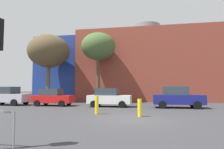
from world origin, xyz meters
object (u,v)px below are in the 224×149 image
object	(u,v)px
bare_tree_0	(98,47)
parked_car_3	(177,97)
bollard_yellow_0	(140,108)
bare_tree_1	(49,51)
parked_car_2	(109,97)
parked_car_0	(8,96)
parked_car_1	(53,97)
bollard_yellow_1	(97,105)

from	to	relation	value
bare_tree_0	parked_car_3	bearing A→B (deg)	-31.81
bollard_yellow_0	bare_tree_1	bearing A→B (deg)	136.83
parked_car_2	bare_tree_0	bearing A→B (deg)	114.53
parked_car_0	bollard_yellow_0	world-z (taller)	parked_car_0
parked_car_1	bare_tree_0	world-z (taller)	bare_tree_0
parked_car_2	parked_car_3	xyz separation A→B (m)	(6.00, 0.00, 0.07)
parked_car_3	bollard_yellow_0	world-z (taller)	parked_car_3
parked_car_3	bare_tree_1	size ratio (longest dim) A/B	0.51
parked_car_0	parked_car_2	xyz separation A→B (m)	(10.43, -0.00, -0.07)
parked_car_0	parked_car_1	bearing A→B (deg)	-0.00
parked_car_3	bare_tree_0	size ratio (longest dim) A/B	0.50
bare_tree_0	bollard_yellow_1	world-z (taller)	bare_tree_0
parked_car_1	bollard_yellow_1	bearing A→B (deg)	-42.84
bollard_yellow_0	parked_car_3	bearing A→B (deg)	64.71
bare_tree_0	bollard_yellow_0	distance (m)	14.00
parked_car_2	bare_tree_0	world-z (taller)	bare_tree_0
parked_car_0	bollard_yellow_1	distance (m)	11.99
parked_car_2	bare_tree_1	bearing A→B (deg)	150.64
parked_car_0	parked_car_3	distance (m)	16.43
bare_tree_0	bollard_yellow_1	bearing A→B (deg)	-75.91
bollard_yellow_1	bare_tree_1	bearing A→B (deg)	131.05
parked_car_3	bollard_yellow_1	bearing A→B (deg)	-136.77
parked_car_0	bare_tree_0	size ratio (longest dim) A/B	0.51
parked_car_1	parked_car_3	bearing A→B (deg)	0.00
bare_tree_1	bollard_yellow_0	distance (m)	17.06
parked_car_1	parked_car_3	distance (m)	11.51
parked_car_3	bollard_yellow_0	distance (m)	6.80
bollard_yellow_1	bollard_yellow_0	bearing A→B (deg)	-15.24
parked_car_0	bare_tree_1	distance (m)	7.44
parked_car_3	bare_tree_1	xyz separation A→B (m)	(-14.62, 4.85, 5.35)
parked_car_2	parked_car_0	bearing A→B (deg)	180.00
parked_car_1	bare_tree_0	size ratio (longest dim) A/B	0.45
parked_car_3	bare_tree_1	bearing A→B (deg)	161.65
bare_tree_0	bollard_yellow_1	size ratio (longest dim) A/B	7.13
parked_car_2	bare_tree_1	xyz separation A→B (m)	(-8.62, 4.85, 5.42)
bollard_yellow_0	bollard_yellow_1	xyz separation A→B (m)	(-2.82, 0.77, 0.07)
bare_tree_1	bollard_yellow_1	bearing A→B (deg)	-48.95
parked_car_1	parked_car_3	xyz separation A→B (m)	(11.51, 0.00, 0.09)
parked_car_0	bare_tree_0	world-z (taller)	bare_tree_0
parked_car_2	bollard_yellow_1	distance (m)	5.39
bollard_yellow_1	parked_car_1	bearing A→B (deg)	137.16
parked_car_3	bare_tree_0	bearing A→B (deg)	148.19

